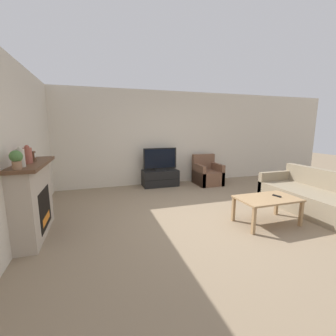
% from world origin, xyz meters
% --- Properties ---
extents(ground_plane, '(24.00, 24.00, 0.00)m').
position_xyz_m(ground_plane, '(0.00, 0.00, 0.00)').
color(ground_plane, '#89755B').
extents(wall_back, '(12.00, 0.06, 2.70)m').
position_xyz_m(wall_back, '(0.00, 2.83, 1.35)').
color(wall_back, beige).
rests_on(wall_back, ground).
extents(wall_left, '(0.06, 12.00, 2.70)m').
position_xyz_m(wall_left, '(-2.93, 0.00, 1.35)').
color(wall_left, beige).
rests_on(wall_left, ground).
extents(fireplace, '(0.41, 1.41, 1.16)m').
position_xyz_m(fireplace, '(-2.76, 0.19, 0.59)').
color(fireplace, '#B7A893').
rests_on(fireplace, ground).
extents(mantel_vase_left, '(0.10, 0.10, 0.27)m').
position_xyz_m(mantel_vase_left, '(-2.74, -0.23, 1.28)').
color(mantel_vase_left, beige).
rests_on(mantel_vase_left, fireplace).
extents(mantel_vase_centre_left, '(0.12, 0.12, 0.26)m').
position_xyz_m(mantel_vase_centre_left, '(-2.74, 0.09, 1.28)').
color(mantel_vase_centre_left, '#994C3D').
rests_on(mantel_vase_centre_left, fireplace).
extents(mantel_clock, '(0.08, 0.11, 0.15)m').
position_xyz_m(mantel_clock, '(-2.74, 0.33, 1.23)').
color(mantel_clock, brown).
rests_on(mantel_clock, fireplace).
extents(potted_plant, '(0.15, 0.15, 0.24)m').
position_xyz_m(potted_plant, '(-2.74, -0.41, 1.29)').
color(potted_plant, '#936B4C').
rests_on(potted_plant, fireplace).
extents(tv_stand, '(1.01, 0.52, 0.46)m').
position_xyz_m(tv_stand, '(-0.08, 2.50, 0.23)').
color(tv_stand, black).
rests_on(tv_stand, ground).
extents(tv, '(0.96, 0.18, 0.63)m').
position_xyz_m(tv, '(-0.08, 2.50, 0.76)').
color(tv, black).
rests_on(tv, tv_stand).
extents(armchair, '(0.70, 0.76, 0.86)m').
position_xyz_m(armchair, '(1.31, 2.28, 0.28)').
color(armchair, brown).
rests_on(armchair, ground).
extents(coffee_table, '(1.04, 0.63, 0.47)m').
position_xyz_m(coffee_table, '(0.98, -0.56, 0.41)').
color(coffee_table, '#A37F56').
rests_on(coffee_table, ground).
extents(remote, '(0.08, 0.16, 0.02)m').
position_xyz_m(remote, '(1.19, -0.55, 0.48)').
color(remote, black).
rests_on(remote, coffee_table).
extents(couch, '(0.95, 2.26, 0.81)m').
position_xyz_m(couch, '(2.31, -0.47, 0.27)').
color(couch, gray).
rests_on(couch, ground).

